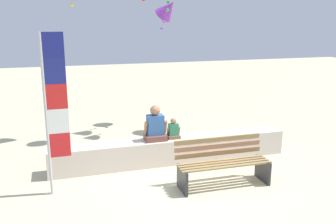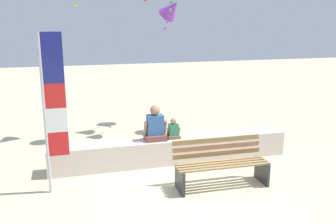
% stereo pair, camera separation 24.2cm
% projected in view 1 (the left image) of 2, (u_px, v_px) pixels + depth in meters
% --- Properties ---
extents(ground_plane, '(40.00, 40.00, 0.00)m').
position_uv_depth(ground_plane, '(192.00, 185.00, 7.12)').
color(ground_plane, beige).
extents(seawall_ledge, '(5.28, 0.52, 0.55)m').
position_uv_depth(seawall_ledge, '(172.00, 150.00, 8.23)').
color(seawall_ledge, beige).
rests_on(seawall_ledge, ground).
extents(park_bench, '(1.79, 0.63, 0.88)m').
position_uv_depth(park_bench, '(222.00, 163.00, 7.08)').
color(park_bench, '#96794B').
rests_on(park_bench, ground).
extents(person_adult, '(0.50, 0.37, 0.77)m').
position_uv_depth(person_adult, '(155.00, 127.00, 7.97)').
color(person_adult, brown).
rests_on(person_adult, seawall_ledge).
extents(person_child, '(0.30, 0.22, 0.46)m').
position_uv_depth(person_child, '(173.00, 130.00, 8.12)').
color(person_child, brown).
rests_on(person_child, seawall_ledge).
extents(flag_banner, '(0.40, 0.05, 2.89)m').
position_uv_depth(flag_banner, '(53.00, 104.00, 6.41)').
color(flag_banner, '#B7B7BC').
rests_on(flag_banner, ground).
extents(kite_purple, '(0.87, 0.92, 0.95)m').
position_uv_depth(kite_purple, '(168.00, 9.00, 10.55)').
color(kite_purple, purple).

